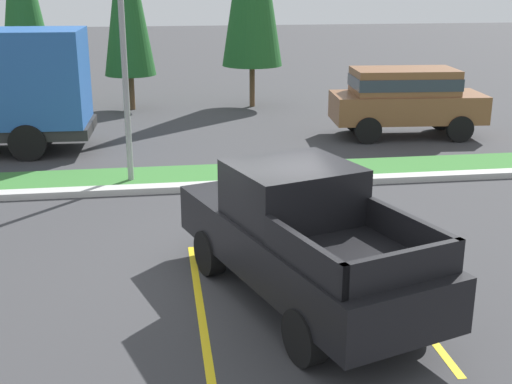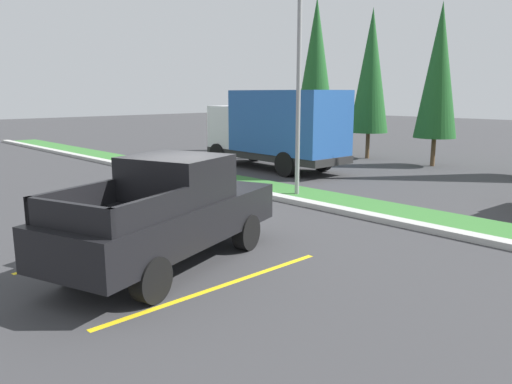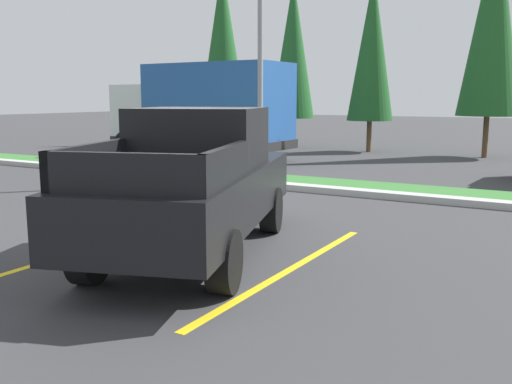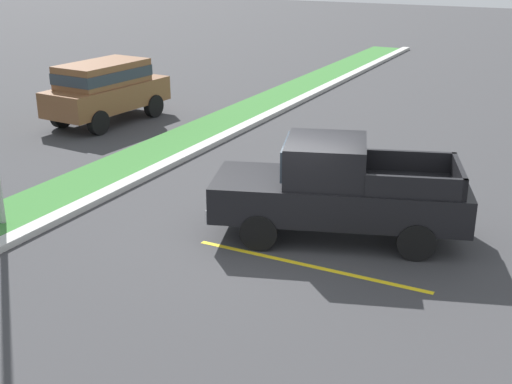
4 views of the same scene
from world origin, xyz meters
TOP-DOWN VIEW (x-y plane):
  - ground_plane at (0.00, 0.00)m, footprint 120.00×120.00m
  - parking_line_near at (-0.96, -0.90)m, footprint 0.12×4.80m
  - parking_line_far at (2.14, -0.90)m, footprint 0.12×4.80m
  - curb_strip at (0.00, 5.00)m, footprint 56.00×0.40m
  - grass_median at (0.00, 6.10)m, footprint 56.00×1.80m
  - pickup_truck_main at (0.58, -0.85)m, footprint 3.44×5.55m
  - cargo_truck_distant at (-6.58, 9.51)m, footprint 6.88×2.69m
  - street_light at (-2.17, 5.75)m, footprint 0.24×1.49m
  - cypress_tree_leftmost at (-10.21, 16.39)m, footprint 2.21×2.21m
  - cypress_tree_left_inner at (-6.00, 15.58)m, footprint 1.92×1.92m
  - cypress_tree_center at (-2.37, 15.41)m, footprint 1.87×1.87m

SIDE VIEW (x-z plane):
  - ground_plane at x=0.00m, z-range 0.00..0.00m
  - parking_line_near at x=-0.96m, z-range 0.00..0.01m
  - parking_line_far at x=2.14m, z-range 0.00..0.01m
  - grass_median at x=0.00m, z-range 0.00..0.06m
  - curb_strip at x=0.00m, z-range 0.00..0.15m
  - pickup_truck_main at x=0.58m, z-range -0.01..2.09m
  - cargo_truck_distant at x=-6.58m, z-range 0.15..3.55m
  - street_light at x=-2.17m, z-range 0.55..7.43m
  - cypress_tree_center at x=-2.37m, z-range 0.64..7.84m
  - cypress_tree_left_inner at x=-6.00m, z-range 0.65..8.02m
  - cypress_tree_leftmost at x=-10.21m, z-range 0.76..9.27m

